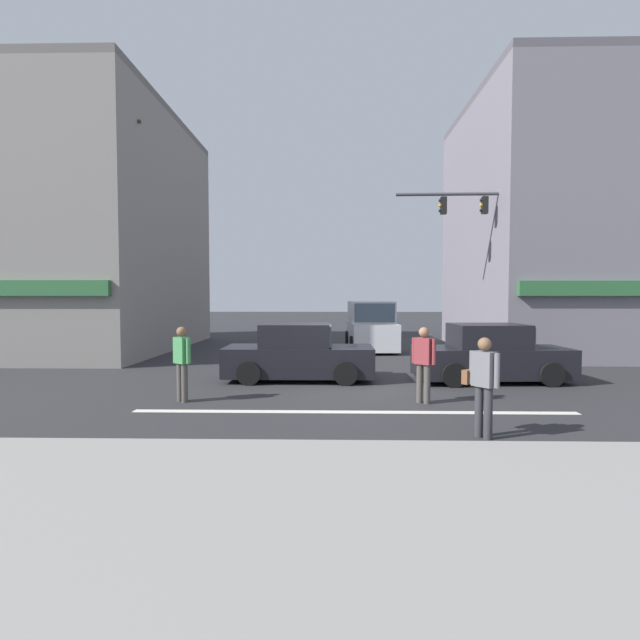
# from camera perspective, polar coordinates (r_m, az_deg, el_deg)

# --- Properties ---
(ground_plane) EXTENTS (120.00, 120.00, 0.00)m
(ground_plane) POSITION_cam_1_polar(r_m,az_deg,el_deg) (13.70, 3.26, -7.11)
(ground_plane) COLOR #2B2B2D
(lane_marking_stripe) EXTENTS (9.00, 0.24, 0.01)m
(lane_marking_stripe) POSITION_cam_1_polar(r_m,az_deg,el_deg) (10.27, 3.92, -10.44)
(lane_marking_stripe) COLOR silver
(lane_marking_stripe) RESTS_ON ground
(sidewalk_curb) EXTENTS (40.00, 5.00, 0.16)m
(sidewalk_curb) POSITION_cam_1_polar(r_m,az_deg,el_deg) (5.50, 6.45, -21.62)
(sidewalk_curb) COLOR gray
(sidewalk_curb) RESTS_ON ground
(building_left_block) EXTENTS (10.68, 12.03, 10.28)m
(building_left_block) POSITION_cam_1_polar(r_m,az_deg,el_deg) (25.06, -28.01, 8.84)
(building_left_block) COLOR gray
(building_left_block) RESTS_ON ground
(building_right_corner) EXTENTS (11.31, 10.14, 10.72)m
(building_right_corner) POSITION_cam_1_polar(r_m,az_deg,el_deg) (24.72, 29.56, 9.40)
(building_right_corner) COLOR slate
(building_right_corner) RESTS_ON ground
(utility_pole_near_left) EXTENTS (1.40, 0.22, 8.86)m
(utility_pole_near_left) POSITION_cam_1_polar(r_m,az_deg,el_deg) (19.24, -21.58, 9.24)
(utility_pole_near_left) COLOR brown
(utility_pole_near_left) RESTS_ON ground
(traffic_light_mast) EXTENTS (4.89, 0.29, 6.20)m
(traffic_light_mast) POSITION_cam_1_polar(r_m,az_deg,el_deg) (18.97, 20.31, 8.12)
(traffic_light_mast) COLOR #47474C
(traffic_light_mast) RESTS_ON ground
(sedan_crossing_leftbound) EXTENTS (4.11, 1.89, 1.58)m
(sedan_crossing_leftbound) POSITION_cam_1_polar(r_m,az_deg,el_deg) (13.95, -2.49, -3.98)
(sedan_crossing_leftbound) COLOR black
(sedan_crossing_leftbound) RESTS_ON ground
(sedan_crossing_rightbound) EXTENTS (4.18, 2.05, 1.58)m
(sedan_crossing_rightbound) POSITION_cam_1_polar(r_m,az_deg,el_deg) (14.47, 18.90, -3.89)
(sedan_crossing_rightbound) COLOR black
(sedan_crossing_rightbound) RESTS_ON ground
(van_waiting_far) EXTENTS (2.16, 4.66, 2.11)m
(van_waiting_far) POSITION_cam_1_polar(r_m,az_deg,el_deg) (21.92, 5.82, -0.76)
(van_waiting_far) COLOR silver
(van_waiting_far) RESTS_ON ground
(pedestrian_foreground_with_bag) EXTENTS (0.51, 0.65, 1.67)m
(pedestrian_foreground_with_bag) POSITION_cam_1_polar(r_m,az_deg,el_deg) (8.71, 18.12, -6.61)
(pedestrian_foreground_with_bag) COLOR #333338
(pedestrian_foreground_with_bag) RESTS_ON ground
(pedestrian_mid_crossing) EXTENTS (0.46, 0.40, 1.67)m
(pedestrian_mid_crossing) POSITION_cam_1_polar(r_m,az_deg,el_deg) (11.48, -15.50, -4.34)
(pedestrian_mid_crossing) COLOR #4C4742
(pedestrian_mid_crossing) RESTS_ON ground
(pedestrian_far_side) EXTENTS (0.47, 0.39, 1.67)m
(pedestrian_far_side) POSITION_cam_1_polar(r_m,az_deg,el_deg) (11.14, 11.75, -4.51)
(pedestrian_far_side) COLOR #4C4742
(pedestrian_far_side) RESTS_ON ground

